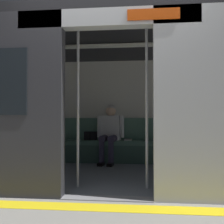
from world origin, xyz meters
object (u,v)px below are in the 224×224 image
object	(u,v)px
grab_pole_far	(147,106)
grab_pole_door	(78,107)
person_seated	(110,129)
handbag	(91,136)
bench_seat	(122,146)
book	(128,140)
train_car	(113,80)

from	to	relation	value
grab_pole_far	grab_pole_door	bearing A→B (deg)	1.16
person_seated	handbag	bearing A→B (deg)	-17.26
bench_seat	handbag	distance (m)	0.69
handbag	book	distance (m)	0.78
bench_seat	grab_pole_door	size ratio (longest dim) A/B	1.38
train_car	grab_pole_far	size ratio (longest dim) A/B	3.06
train_car	handbag	distance (m)	1.67
book	grab_pole_far	distance (m)	2.11
book	bench_seat	bearing A→B (deg)	16.54
bench_seat	grab_pole_door	bearing A→B (deg)	77.27
handbag	grab_pole_door	distance (m)	2.13
train_car	book	size ratio (longest dim) A/B	29.09
train_car	handbag	bearing A→B (deg)	-64.21
bench_seat	person_seated	xyz separation A→B (m)	(0.24, 0.05, 0.33)
bench_seat	handbag	bearing A→B (deg)	-6.65
bench_seat	person_seated	bearing A→B (deg)	12.23
train_car	grab_pole_far	bearing A→B (deg)	122.07
book	grab_pole_far	size ratio (longest dim) A/B	0.11
person_seated	grab_pole_far	bearing A→B (deg)	109.83
train_car	bench_seat	size ratio (longest dim) A/B	2.22
handbag	book	bearing A→B (deg)	176.91
handbag	grab_pole_door	world-z (taller)	grab_pole_door
train_car	handbag	xyz separation A→B (m)	(0.59, -1.22, -0.97)
handbag	grab_pole_door	xyz separation A→B (m)	(-0.21, 2.06, 0.52)
bench_seat	grab_pole_far	size ratio (longest dim) A/B	1.38
train_car	bench_seat	xyz separation A→B (m)	(-0.07, -1.14, -1.16)
bench_seat	grab_pole_far	world-z (taller)	grab_pole_far
person_seated	bench_seat	bearing A→B (deg)	-167.77
person_seated	grab_pole_door	xyz separation A→B (m)	(0.21, 1.93, 0.38)
book	grab_pole_door	bearing A→B (deg)	74.91
handbag	grab_pole_door	size ratio (longest dim) A/B	0.12
grab_pole_door	train_car	bearing A→B (deg)	-114.38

